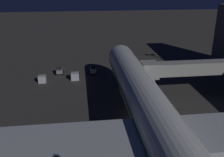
{
  "coord_description": "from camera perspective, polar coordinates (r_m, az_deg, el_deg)",
  "views": [
    {
      "loc": [
        9.03,
        35.41,
        21.88
      ],
      "look_at": [
        3.0,
        -11.58,
        3.5
      ],
      "focal_mm": 41.03,
      "sensor_mm": 36.0,
      "label": 1
    }
  ],
  "objects": [
    {
      "name": "baggage_tug_lead",
      "position": [
        64.43,
        -11.58,
        1.64
      ],
      "size": [
        1.86,
        2.29,
        1.95
      ],
      "color": "slate",
      "rests_on": "ground_plane"
    },
    {
      "name": "traffic_cone_nose_starboard",
      "position": [
        61.32,
        -0.45,
        0.58
      ],
      "size": [
        0.36,
        0.36,
        0.55
      ],
      "primitive_type": "cone",
      "color": "orange",
      "rests_on": "ground_plane"
    },
    {
      "name": "ground_plane",
      "position": [
        42.59,
        6.08,
        -9.84
      ],
      "size": [
        320.0,
        320.0,
        0.0
      ],
      "primitive_type": "plane",
      "color": "#383533"
    },
    {
      "name": "baggage_container_far_row",
      "position": [
        60.19,
        -8.25,
        0.51
      ],
      "size": [
        1.8,
        1.76,
        1.66
      ],
      "primitive_type": "cube",
      "color": "#B7BABF",
      "rests_on": "ground_plane"
    },
    {
      "name": "jet_bridge",
      "position": [
        52.18,
        15.21,
        2.14
      ],
      "size": [
        19.43,
        3.4,
        7.03
      ],
      "color": "#9E9E99",
      "rests_on": "ground_plane"
    },
    {
      "name": "airliner_at_gate",
      "position": [
        31.03,
        11.02,
        -11.37
      ],
      "size": [
        51.49,
        66.48,
        19.55
      ],
      "color": "silver",
      "rests_on": "ground_plane"
    },
    {
      "name": "baggage_container_near_belt",
      "position": [
        60.05,
        -15.28,
        -0.12
      ],
      "size": [
        1.68,
        1.51,
        1.61
      ],
      "primitive_type": "cube",
      "color": "#B7BABF",
      "rests_on": "ground_plane"
    },
    {
      "name": "traffic_cone_nose_port",
      "position": [
        61.97,
        3.6,
        0.76
      ],
      "size": [
        0.36,
        0.36,
        0.55
      ],
      "primitive_type": "cone",
      "color": "orange",
      "rests_on": "ground_plane"
    },
    {
      "name": "pushback_tug",
      "position": [
        63.9,
        -4.23,
        1.87
      ],
      "size": [
        1.86,
        2.47,
        1.95
      ],
      "color": "silver",
      "rests_on": "ground_plane"
    }
  ]
}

